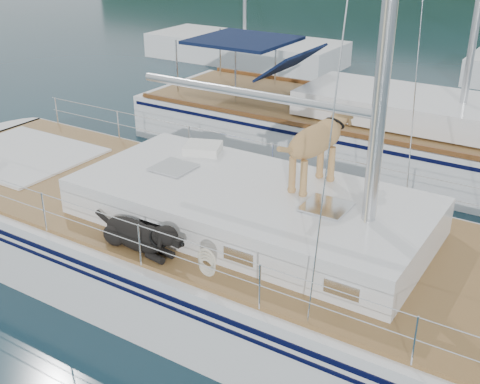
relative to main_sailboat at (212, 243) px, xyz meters
The scene contains 4 objects.
ground 0.69m from the main_sailboat, behind, with size 120.00×120.00×0.00m, color black.
main_sailboat is the anchor object (origin of this frame).
neighbor_sailboat 6.44m from the main_sailboat, 91.19° to the left, with size 11.00×3.50×13.30m.
bg_boat_west 16.18m from the main_sailboat, 120.06° to the left, with size 8.00×3.00×11.65m.
Camera 1 is at (4.90, -6.76, 5.40)m, focal length 45.00 mm.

